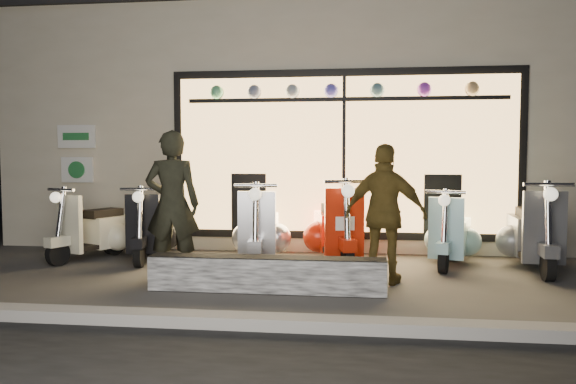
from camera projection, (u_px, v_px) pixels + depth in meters
name	position (u px, v px, depth m)	size (l,w,h in m)	color
ground	(275.00, 279.00, 6.99)	(40.00, 40.00, 0.00)	#383533
kerb	(241.00, 321.00, 5.00)	(40.00, 0.25, 0.12)	slate
shop_building	(310.00, 128.00, 11.78)	(10.20, 6.23, 4.20)	beige
graffiti_barrier	(267.00, 274.00, 6.33)	(2.68, 0.28, 0.40)	black
scooter_silver	(261.00, 231.00, 8.07)	(0.59, 1.57, 1.12)	black
scooter_red	(336.00, 230.00, 8.09)	(0.76, 1.65, 1.17)	black
scooter_black	(152.00, 230.00, 8.44)	(0.60, 1.48, 1.05)	black
scooter_cream	(100.00, 230.00, 8.44)	(0.84, 1.42, 1.04)	black
scooter_blue	(451.00, 234.00, 7.97)	(0.73, 1.45, 1.04)	black
scooter_grey	(532.00, 234.00, 7.65)	(0.57, 1.62, 1.16)	black
man	(172.00, 204.00, 7.06)	(0.68, 0.44, 1.85)	black
woman	(385.00, 214.00, 6.69)	(0.98, 0.41, 1.68)	brown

